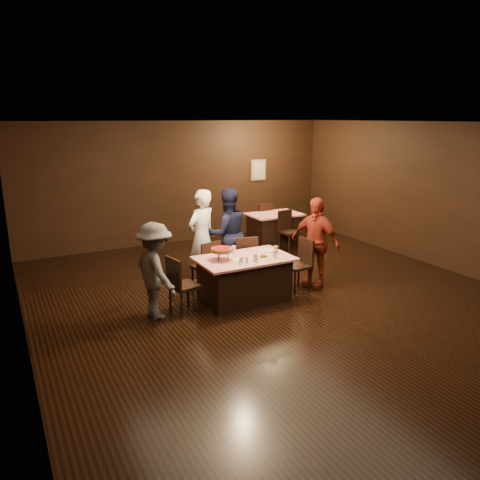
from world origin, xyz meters
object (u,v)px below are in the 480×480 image
Objects in this scene: chair_end_left at (184,284)px; plate_empty at (267,251)px; chair_back_far at (262,221)px; glass_back at (234,250)px; diner_white_jacket at (202,237)px; glass_amber at (276,250)px; chair_end_right at (297,265)px; back_table at (274,229)px; glass_front_left at (256,258)px; diner_navy_hoodie at (227,234)px; glass_front_right at (275,254)px; diner_red_shirt at (315,242)px; chair_far_left at (205,265)px; chair_far_right at (244,259)px; diner_grey_knit at (156,271)px; main_table at (244,279)px; pizza_stand at (222,250)px; chair_back_near at (290,231)px.

plate_empty is (1.65, 0.15, 0.30)m from chair_end_left.
glass_back is (-2.48, -3.22, 0.37)m from chair_back_far.
glass_amber is (0.88, -1.23, -0.06)m from diner_white_jacket.
chair_end_left is 2.20m from chair_end_right.
back_table is 4.03m from glass_front_left.
glass_front_right is at bearing 102.22° from diner_navy_hoodie.
back_table is 0.77× the size of diner_red_shirt.
chair_back_far is at bearing -127.09° from diner_navy_hoodie.
plate_empty is 1.79× the size of glass_front_left.
chair_far_left is 1.00× the size of chair_end_left.
chair_far_right is at bearing 104.04° from glass_amber.
chair_far_left is 1.00× the size of chair_end_right.
plate_empty is (2.11, 0.12, 0.01)m from diner_grey_knit.
chair_back_far is 4.03m from glass_amber.
chair_far_left is 0.56× the size of diner_red_shirt.
diner_white_jacket is 1.01× the size of diner_navy_hoodie.
chair_far_right is 3.44m from chair_back_far.
main_table is 1.57m from diner_red_shirt.
glass_front_left and glass_back have the same top height.
glass_back is (0.35, 0.25, -0.11)m from pizza_stand.
chair_end_left reaches higher than glass_front_right.
chair_back_far is 6.79× the size of glass_amber.
chair_back_near is at bearing 51.16° from glass_amber.
glass_front_left and glass_amber have the same top height.
chair_end_left is 1.89m from diner_navy_hoodie.
chair_back_near is 6.79× the size of glass_amber.
chair_far_right is 1.37m from diner_red_shirt.
main_table is 3.30m from chair_back_near.
glass_back is (0.35, -0.45, 0.37)m from chair_far_left.
chair_end_right is 0.53× the size of diner_white_jacket.
chair_far_right is 0.53× the size of diner_navy_hoodie.
chair_back_far is at bearing 81.46° from chair_back_near.
diner_white_jacket reaches higher than chair_far_left.
glass_amber is at bearing 129.60° from chair_far_left.
glass_back is at bearing 80.50° from diner_white_jacket.
diner_grey_knit is (-3.99, -3.49, 0.29)m from chair_back_far.
diner_white_jacket is 4.73× the size of pizza_stand.
pizza_stand reaches higher than chair_end_right.
chair_far_right is at bearing -133.06° from back_table.
glass_back is (0.23, -0.88, -0.06)m from diner_white_jacket.
glass_front_left is at bearing -115.62° from chair_end_left.
glass_front_right is at bearing -29.05° from main_table.
chair_far_left is 6.79× the size of glass_back.
chair_far_left is at bearing -54.03° from chair_end_left.
diner_navy_hoodie reaches higher than glass_back.
chair_far_right and chair_back_near have the same top height.
glass_front_right is at bearing 60.77° from chair_back_far.
glass_front_left is at bearing -80.54° from main_table.
glass_front_right is at bearing -104.04° from plate_empty.
plate_empty is 1.79× the size of glass_back.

